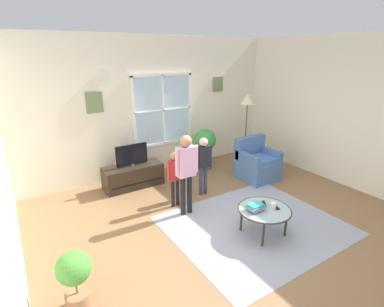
{
  "coord_description": "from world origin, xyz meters",
  "views": [
    {
      "loc": [
        -2.74,
        -3.11,
        2.64
      ],
      "look_at": [
        -0.15,
        0.96,
        0.94
      ],
      "focal_mm": 27.75,
      "sensor_mm": 36.0,
      "label": 1
    }
  ],
  "objects_px": {
    "television": "(132,155)",
    "cup": "(273,206)",
    "coffee_table": "(264,211)",
    "person_red_shirt": "(175,173)",
    "tv_stand": "(133,176)",
    "person_black_shirt": "(203,160)",
    "potted_plant_by_window": "(205,144)",
    "potted_plant_corner": "(75,276)",
    "remote_near_cup": "(276,207)",
    "floor_lamp": "(247,106)",
    "person_pink_shirt": "(186,166)",
    "remote_near_books": "(264,203)",
    "armchair": "(257,164)",
    "book_stack": "(256,207)"
  },
  "relations": [
    {
      "from": "remote_near_cup",
      "to": "person_black_shirt",
      "type": "height_order",
      "value": "person_black_shirt"
    },
    {
      "from": "person_black_shirt",
      "to": "floor_lamp",
      "type": "bearing_deg",
      "value": 23.29
    },
    {
      "from": "tv_stand",
      "to": "potted_plant_by_window",
      "type": "height_order",
      "value": "potted_plant_by_window"
    },
    {
      "from": "remote_near_cup",
      "to": "potted_plant_corner",
      "type": "xyz_separation_m",
      "value": [
        -2.84,
        0.12,
        0.01
      ]
    },
    {
      "from": "remote_near_cup",
      "to": "floor_lamp",
      "type": "height_order",
      "value": "floor_lamp"
    },
    {
      "from": "tv_stand",
      "to": "person_black_shirt",
      "type": "xyz_separation_m",
      "value": [
        0.99,
        -1.05,
        0.48
      ]
    },
    {
      "from": "coffee_table",
      "to": "person_red_shirt",
      "type": "height_order",
      "value": "person_red_shirt"
    },
    {
      "from": "person_black_shirt",
      "to": "remote_near_cup",
      "type": "bearing_deg",
      "value": -82.67
    },
    {
      "from": "person_red_shirt",
      "to": "book_stack",
      "type": "bearing_deg",
      "value": -67.63
    },
    {
      "from": "person_pink_shirt",
      "to": "potted_plant_corner",
      "type": "bearing_deg",
      "value": -152.17
    },
    {
      "from": "potted_plant_by_window",
      "to": "tv_stand",
      "type": "bearing_deg",
      "value": -178.74
    },
    {
      "from": "television",
      "to": "person_red_shirt",
      "type": "xyz_separation_m",
      "value": [
        0.32,
        -1.16,
        -0.04
      ]
    },
    {
      "from": "tv_stand",
      "to": "television",
      "type": "xyz_separation_m",
      "value": [
        -0.0,
        -0.0,
        0.45
      ]
    },
    {
      "from": "person_pink_shirt",
      "to": "person_black_shirt",
      "type": "xyz_separation_m",
      "value": [
        0.64,
        0.44,
        -0.16
      ]
    },
    {
      "from": "person_pink_shirt",
      "to": "potted_plant_corner",
      "type": "height_order",
      "value": "person_pink_shirt"
    },
    {
      "from": "person_black_shirt",
      "to": "floor_lamp",
      "type": "xyz_separation_m",
      "value": [
        1.69,
        0.73,
        0.71
      ]
    },
    {
      "from": "book_stack",
      "to": "cup",
      "type": "height_order",
      "value": "book_stack"
    },
    {
      "from": "television",
      "to": "cup",
      "type": "distance_m",
      "value": 2.9
    },
    {
      "from": "television",
      "to": "remote_near_books",
      "type": "distance_m",
      "value": 2.74
    },
    {
      "from": "person_pink_shirt",
      "to": "person_red_shirt",
      "type": "relative_size",
      "value": 1.36
    },
    {
      "from": "coffee_table",
      "to": "person_red_shirt",
      "type": "relative_size",
      "value": 0.78
    },
    {
      "from": "floor_lamp",
      "to": "television",
      "type": "bearing_deg",
      "value": 173.2
    },
    {
      "from": "cup",
      "to": "potted_plant_corner",
      "type": "distance_m",
      "value": 2.79
    },
    {
      "from": "potted_plant_by_window",
      "to": "potted_plant_corner",
      "type": "height_order",
      "value": "potted_plant_by_window"
    },
    {
      "from": "tv_stand",
      "to": "cup",
      "type": "distance_m",
      "value": 2.9
    },
    {
      "from": "armchair",
      "to": "coffee_table",
      "type": "relative_size",
      "value": 1.1
    },
    {
      "from": "television",
      "to": "book_stack",
      "type": "xyz_separation_m",
      "value": [
        0.89,
        -2.55,
        -0.22
      ]
    },
    {
      "from": "remote_near_books",
      "to": "person_pink_shirt",
      "type": "distance_m",
      "value": 1.34
    },
    {
      "from": "armchair",
      "to": "book_stack",
      "type": "relative_size",
      "value": 3.21
    },
    {
      "from": "television",
      "to": "person_pink_shirt",
      "type": "height_order",
      "value": "person_pink_shirt"
    },
    {
      "from": "potted_plant_corner",
      "to": "cup",
      "type": "bearing_deg",
      "value": -2.35
    },
    {
      "from": "person_black_shirt",
      "to": "floor_lamp",
      "type": "relative_size",
      "value": 0.66
    },
    {
      "from": "tv_stand",
      "to": "person_red_shirt",
      "type": "xyz_separation_m",
      "value": [
        0.32,
        -1.17,
        0.41
      ]
    },
    {
      "from": "television",
      "to": "potted_plant_corner",
      "type": "distance_m",
      "value": 3.04
    },
    {
      "from": "person_black_shirt",
      "to": "tv_stand",
      "type": "bearing_deg",
      "value": 133.27
    },
    {
      "from": "coffee_table",
      "to": "remote_near_cup",
      "type": "bearing_deg",
      "value": -19.25
    },
    {
      "from": "cup",
      "to": "remote_near_cup",
      "type": "xyz_separation_m",
      "value": [
        0.06,
        -0.0,
        -0.04
      ]
    },
    {
      "from": "tv_stand",
      "to": "television",
      "type": "height_order",
      "value": "television"
    },
    {
      "from": "person_black_shirt",
      "to": "person_red_shirt",
      "type": "relative_size",
      "value": 1.11
    },
    {
      "from": "potted_plant_by_window",
      "to": "potted_plant_corner",
      "type": "distance_m",
      "value": 4.3
    },
    {
      "from": "remote_near_cup",
      "to": "floor_lamp",
      "type": "distance_m",
      "value": 2.95
    },
    {
      "from": "remote_near_cup",
      "to": "potted_plant_by_window",
      "type": "height_order",
      "value": "potted_plant_by_window"
    },
    {
      "from": "remote_near_cup",
      "to": "tv_stand",
      "type": "bearing_deg",
      "value": 114.23
    },
    {
      "from": "floor_lamp",
      "to": "remote_near_cup",
      "type": "bearing_deg",
      "value": -122.44
    },
    {
      "from": "remote_near_books",
      "to": "potted_plant_by_window",
      "type": "height_order",
      "value": "potted_plant_by_window"
    },
    {
      "from": "remote_near_books",
      "to": "person_black_shirt",
      "type": "height_order",
      "value": "person_black_shirt"
    },
    {
      "from": "remote_near_books",
      "to": "coffee_table",
      "type": "bearing_deg",
      "value": -132.94
    },
    {
      "from": "tv_stand",
      "to": "potted_plant_corner",
      "type": "relative_size",
      "value": 1.65
    },
    {
      "from": "cup",
      "to": "floor_lamp",
      "type": "bearing_deg",
      "value": 56.54
    },
    {
      "from": "person_pink_shirt",
      "to": "floor_lamp",
      "type": "bearing_deg",
      "value": 26.61
    }
  ]
}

